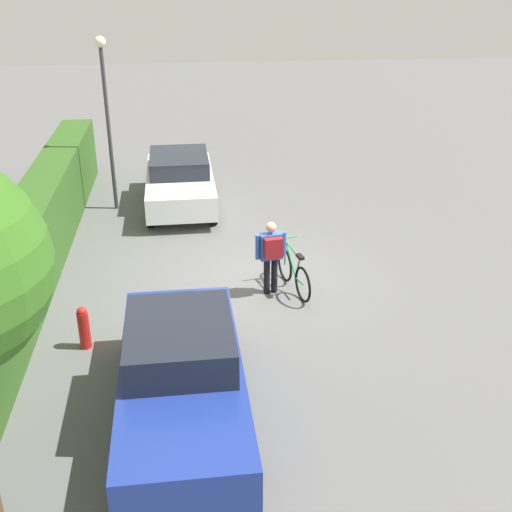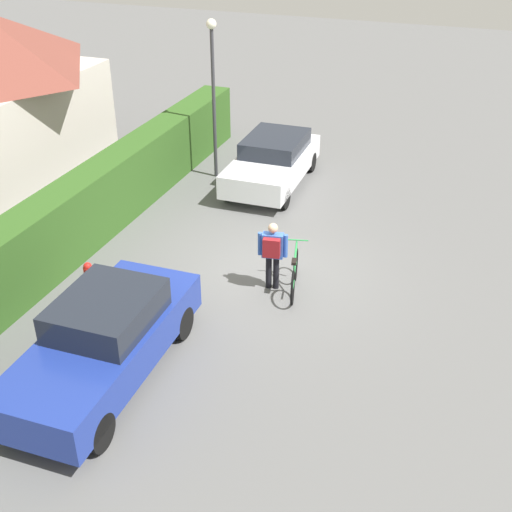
{
  "view_description": "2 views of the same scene",
  "coord_description": "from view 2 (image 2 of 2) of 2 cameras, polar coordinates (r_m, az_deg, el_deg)",
  "views": [
    {
      "loc": [
        -12.03,
        1.34,
        6.35
      ],
      "look_at": [
        -1.35,
        0.16,
        1.23
      ],
      "focal_mm": 44.79,
      "sensor_mm": 36.0,
      "label": 1
    },
    {
      "loc": [
        -12.07,
        -4.11,
        7.82
      ],
      "look_at": [
        -0.77,
        0.06,
        0.85
      ],
      "focal_mm": 46.41,
      "sensor_mm": 36.0,
      "label": 2
    }
  ],
  "objects": [
    {
      "name": "parked_car_near",
      "position": [
        11.91,
        -12.94,
        -7.03
      ],
      "size": [
        4.52,
        1.83,
        1.56
      ],
      "color": "navy",
      "rests_on": "ground"
    },
    {
      "name": "bicycle",
      "position": [
        14.16,
        3.33,
        -1.6
      ],
      "size": [
        1.66,
        0.58,
        1.0
      ],
      "color": "black",
      "rests_on": "ground"
    },
    {
      "name": "ground_plane",
      "position": [
        14.96,
        1.25,
        -1.47
      ],
      "size": [
        60.0,
        60.0,
        0.0
      ],
      "primitive_type": "plane",
      "color": "#5B5B5B"
    },
    {
      "name": "fire_hydrant",
      "position": [
        14.4,
        -14.16,
        -1.93
      ],
      "size": [
        0.2,
        0.2,
        0.81
      ],
      "color": "red",
      "rests_on": "ground"
    },
    {
      "name": "hedge_row",
      "position": [
        16.46,
        -14.24,
        4.06
      ],
      "size": [
        15.88,
        0.9,
        1.71
      ],
      "primitive_type": "cube",
      "color": "#2F551E",
      "rests_on": "ground"
    },
    {
      "name": "street_lamp",
      "position": [
        18.98,
        -3.72,
        14.94
      ],
      "size": [
        0.28,
        0.28,
        4.51
      ],
      "color": "#38383D",
      "rests_on": "ground"
    },
    {
      "name": "person_rider",
      "position": [
        13.94,
        1.43,
        0.47
      ],
      "size": [
        0.4,
        0.63,
        1.56
      ],
      "color": "black",
      "rests_on": "ground"
    },
    {
      "name": "parked_car_far",
      "position": [
        19.08,
        1.45,
        8.23
      ],
      "size": [
        4.07,
        1.85,
        1.39
      ],
      "color": "silver",
      "rests_on": "ground"
    }
  ]
}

